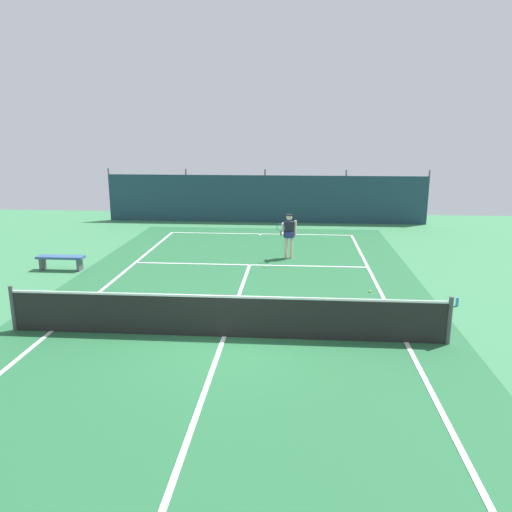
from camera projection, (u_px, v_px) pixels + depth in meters
The scene contains 10 objects.
ground_plane at pixel (224, 337), 11.72m from camera, with size 36.00×36.00×0.00m, color #387A4C.
court_surface at pixel (224, 337), 11.72m from camera, with size 11.02×26.60×0.01m.
tennis_net at pixel (224, 316), 11.60m from camera, with size 10.12×0.10×1.10m.
back_fence at pixel (265, 208), 26.53m from camera, with size 16.30×0.98×2.70m.
tennis_player at pixel (289, 233), 18.67m from camera, with size 0.72×0.75×1.64m.
tennis_ball_near_player at pixel (265, 267), 17.57m from camera, with size 0.07×0.07×0.07m, color #CCDB33.
tennis_ball_midcourt at pixel (370, 291), 14.92m from camera, with size 0.07×0.07×0.07m, color #CCDB33.
parked_car at pixel (244, 200), 28.17m from camera, with size 2.13×4.26×1.68m.
courtside_bench at pixel (61, 259), 17.21m from camera, with size 1.60×0.40×0.49m.
water_bottle at pixel (457, 302), 13.73m from camera, with size 0.08×0.08×0.24m, color #338CD8.
Camera 1 is at (1.59, -10.84, 4.63)m, focal length 35.76 mm.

